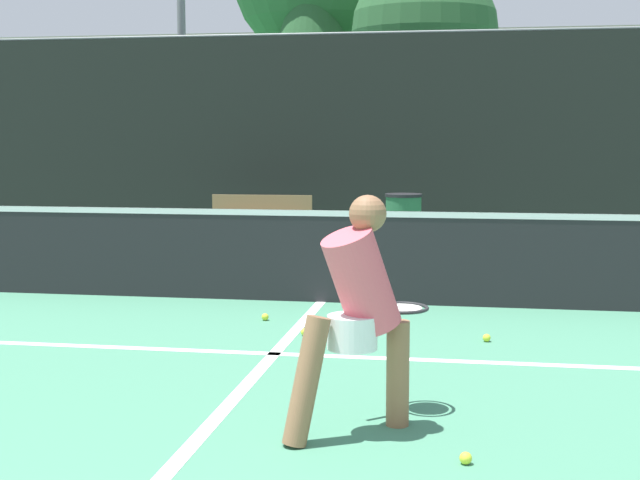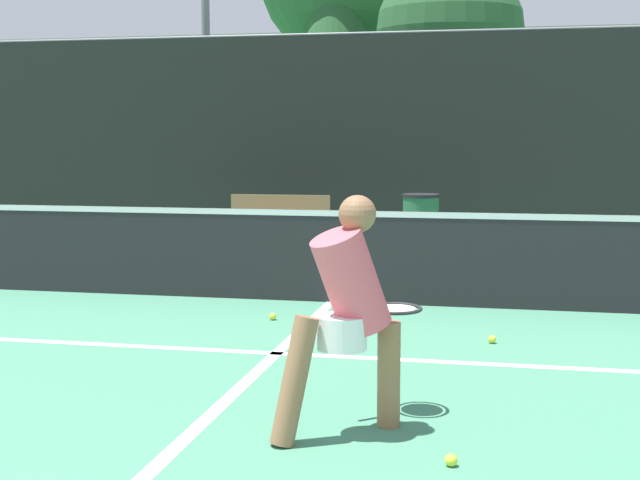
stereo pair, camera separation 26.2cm
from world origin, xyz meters
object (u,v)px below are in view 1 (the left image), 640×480
object	(u,v)px
player_practicing	(359,306)
parked_car	(261,193)
courtside_bench	(260,223)
trash_bin	(403,227)

from	to	relation	value
player_practicing	parked_car	distance (m)	13.08
courtside_bench	player_practicing	bearing A→B (deg)	-73.99
player_practicing	courtside_bench	xyz separation A→B (m)	(-2.35, 7.52, -0.28)
courtside_bench	trash_bin	size ratio (longest dim) A/B	1.60
parked_car	courtside_bench	bearing A→B (deg)	-76.87
player_practicing	trash_bin	distance (m)	7.21
parked_car	player_practicing	bearing A→B (deg)	-74.31
courtside_bench	trash_bin	xyz separation A→B (m)	(2.08, -0.31, 0.00)
player_practicing	trash_bin	bearing A→B (deg)	51.64
trash_bin	parked_car	distance (m)	6.30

